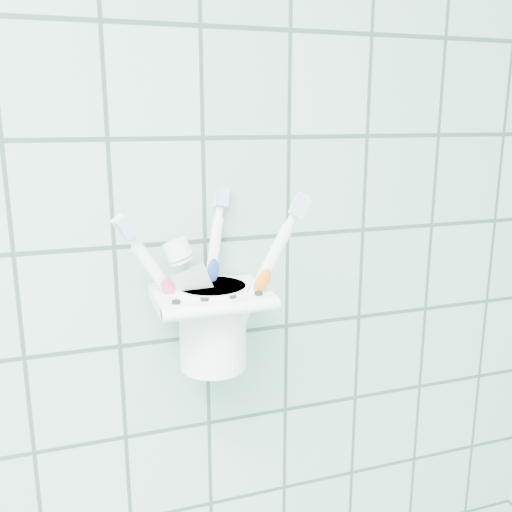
{
  "coord_description": "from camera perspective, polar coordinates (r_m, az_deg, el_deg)",
  "views": [
    {
      "loc": [
        0.52,
        0.63,
        1.48
      ],
      "look_at": [
        0.67,
        1.1,
        1.36
      ],
      "focal_mm": 40.0,
      "sensor_mm": 36.0,
      "label": 1
    }
  ],
  "objects": [
    {
      "name": "toothbrush_blue",
      "position": [
        0.56,
        -5.89,
        -1.91
      ],
      "size": [
        0.05,
        0.05,
        0.18
      ],
      "rotation": [
        -0.27,
        0.24,
        0.02
      ],
      "color": "white",
      "rests_on": "cup"
    },
    {
      "name": "toothbrush_pink",
      "position": [
        0.57,
        -4.6,
        -1.34
      ],
      "size": [
        0.09,
        0.03,
        0.17
      ],
      "rotation": [
        -0.02,
        -0.56,
        0.31
      ],
      "color": "white",
      "rests_on": "cup"
    },
    {
      "name": "toothbrush_orange",
      "position": [
        0.55,
        -3.88,
        -1.68
      ],
      "size": [
        0.08,
        0.03,
        0.18
      ],
      "rotation": [
        0.03,
        0.46,
        -0.14
      ],
      "color": "white",
      "rests_on": "cup"
    },
    {
      "name": "cup",
      "position": [
        0.58,
        -4.35,
        -6.67
      ],
      "size": [
        0.08,
        0.08,
        0.09
      ],
      "color": "white",
      "rests_on": "holder_bracket"
    },
    {
      "name": "toothpaste_tube",
      "position": [
        0.56,
        -3.29,
        -3.25
      ],
      "size": [
        0.07,
        0.03,
        0.14
      ],
      "rotation": [
        -0.13,
        -0.34,
        0.11
      ],
      "color": "silver",
      "rests_on": "cup"
    },
    {
      "name": "holder_bracket",
      "position": [
        0.56,
        -4.6,
        -4.12
      ],
      "size": [
        0.11,
        0.1,
        0.03
      ],
      "color": "white",
      "rests_on": "wall_back"
    }
  ]
}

